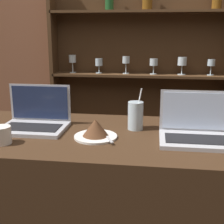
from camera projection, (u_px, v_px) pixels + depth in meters
bar_counter at (132, 224)px, 1.60m from camera, size 1.87×0.69×0.96m
back_wall at (145, 42)px, 2.58m from camera, size 7.00×0.06×2.70m
back_shelf at (140, 81)px, 2.59m from camera, size 1.46×0.18×1.98m
laptop_near at (35, 120)px, 1.57m from camera, size 0.32×0.24×0.21m
laptop_far at (196, 130)px, 1.41m from camera, size 0.33×0.23×0.21m
cake_plate at (96, 130)px, 1.43m from camera, size 0.20×0.20×0.09m
water_glass at (135, 116)px, 1.55m from camera, size 0.08×0.08×0.21m
coffee_cup at (2, 135)px, 1.36m from camera, size 0.08×0.08×0.08m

